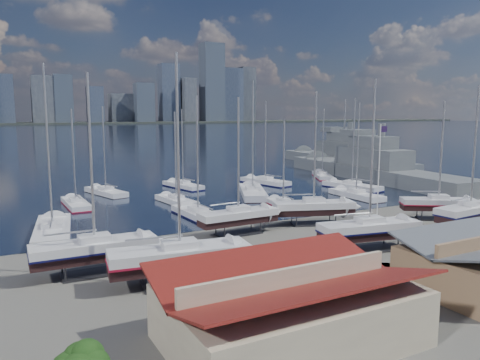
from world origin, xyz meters
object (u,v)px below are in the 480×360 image
car_a (303,290)px  sailboat_cradle_0 (95,249)px  naval_ship_west (343,159)px  flagpole (380,168)px  naval_ship_east (372,171)px

car_a → sailboat_cradle_0: bearing=109.7°
naval_ship_west → flagpole: naval_ship_west is taller
sailboat_cradle_0 → car_a: bearing=-45.5°
naval_ship_west → car_a: (-58.64, -64.30, -0.99)m
sailboat_cradle_0 → car_a: size_ratio=4.08×
naval_ship_east → naval_ship_west: (10.76, 21.01, -0.00)m
sailboat_cradle_0 → flagpole: size_ratio=1.37×
naval_ship_east → naval_ship_west: 23.60m
flagpole → naval_ship_east: bearing=47.2°
car_a → flagpole: flagpole is taller
sailboat_cradle_0 → flagpole: sailboat_cradle_0 is taller
naval_ship_east → flagpole: naval_ship_east is taller
naval_ship_east → car_a: bearing=136.6°
naval_ship_east → car_a: 64.56m
naval_ship_east → naval_ship_west: naval_ship_east is taller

